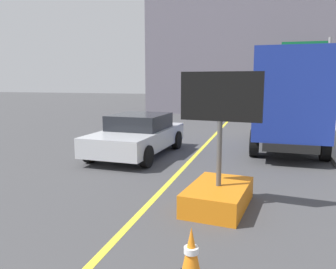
{
  "coord_description": "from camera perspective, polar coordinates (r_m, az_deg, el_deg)",
  "views": [
    {
      "loc": [
        2.25,
        1.6,
        2.55
      ],
      "look_at": [
        0.84,
        6.51,
        1.73
      ],
      "focal_mm": 36.64,
      "sensor_mm": 36.0,
      "label": 1
    }
  ],
  "objects": [
    {
      "name": "pickup_car",
      "position": [
        11.67,
        -5.06,
        -0.02
      ],
      "size": [
        2.29,
        4.51,
        1.38
      ],
      "color": "silver",
      "rests_on": "ground"
    },
    {
      "name": "lane_center_stripe",
      "position": [
        5.56,
        -10.31,
        -18.26
      ],
      "size": [
        0.14,
        36.0,
        0.01
      ],
      "primitive_type": "cube",
      "color": "yellow",
      "rests_on": "ground"
    },
    {
      "name": "far_building_block",
      "position": [
        29.18,
        14.66,
        12.32
      ],
      "size": [
        16.23,
        8.33,
        8.62
      ],
      "primitive_type": "cube",
      "color": "slate",
      "rests_on": "ground"
    },
    {
      "name": "highway_guide_sign",
      "position": [
        22.72,
        23.13,
        10.63
      ],
      "size": [
        2.79,
        0.18,
        5.0
      ],
      "color": "gray",
      "rests_on": "ground"
    },
    {
      "name": "arrow_board_trailer",
      "position": [
        6.99,
        8.4,
        -8.16
      ],
      "size": [
        1.6,
        1.91,
        2.7
      ],
      "color": "orange",
      "rests_on": "ground"
    },
    {
      "name": "traffic_cone_mid_lane",
      "position": [
        4.62,
        3.88,
        -19.24
      ],
      "size": [
        0.36,
        0.36,
        0.72
      ],
      "color": "black",
      "rests_on": "ground"
    },
    {
      "name": "box_truck",
      "position": [
        13.38,
        19.5,
        5.75
      ],
      "size": [
        2.55,
        6.72,
        3.51
      ],
      "color": "black",
      "rests_on": "ground"
    }
  ]
}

